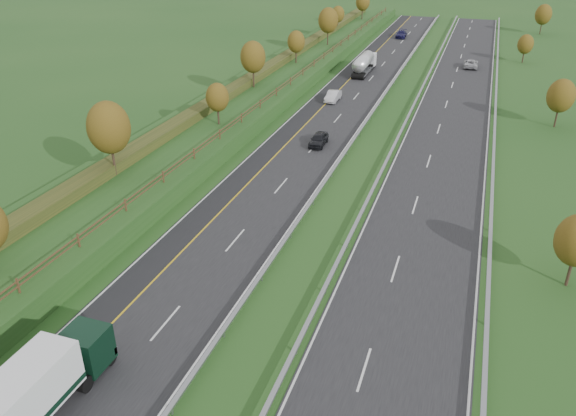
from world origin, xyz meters
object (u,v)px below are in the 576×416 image
(road_tanker, at_px, (364,63))
(car_silver_mid, at_px, (333,96))
(car_dark_near, at_px, (319,139))
(car_oncoming, at_px, (471,64))
(car_small_far, at_px, (401,34))

(road_tanker, height_order, car_silver_mid, road_tanker)
(car_dark_near, relative_size, car_oncoming, 0.80)
(road_tanker, relative_size, car_silver_mid, 2.36)
(car_dark_near, height_order, car_oncoming, car_oncoming)
(car_dark_near, bearing_deg, road_tanker, 92.43)
(car_dark_near, distance_m, car_oncoming, 51.89)
(road_tanker, xyz_separation_m, car_oncoming, (18.37, 10.67, -1.05))
(car_dark_near, bearing_deg, car_silver_mid, 98.29)
(road_tanker, relative_size, car_dark_near, 2.53)
(road_tanker, xyz_separation_m, car_small_far, (1.08, 37.54, -1.01))
(road_tanker, height_order, car_small_far, road_tanker)
(road_tanker, height_order, car_dark_near, road_tanker)
(car_dark_near, relative_size, car_small_far, 0.80)
(car_oncoming, bearing_deg, car_small_far, -58.49)
(car_dark_near, distance_m, car_silver_mid, 19.55)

